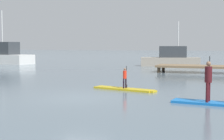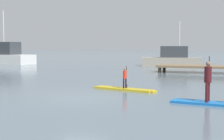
{
  "view_description": "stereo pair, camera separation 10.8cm",
  "coord_description": "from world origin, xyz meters",
  "px_view_note": "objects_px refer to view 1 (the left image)",
  "views": [
    {
      "loc": [
        6.59,
        -14.35,
        2.47
      ],
      "look_at": [
        0.52,
        2.87,
        1.1
      ],
      "focal_mm": 55.01,
      "sensor_mm": 36.0,
      "label": 1
    },
    {
      "loc": [
        6.69,
        -14.31,
        2.47
      ],
      "look_at": [
        0.52,
        2.87,
        1.1
      ],
      "focal_mm": 55.01,
      "sensor_mm": 36.0,
      "label": 2
    }
  ],
  "objects_px": {
    "paddler_adult": "(208,79)",
    "paddleboard_near": "(125,89)",
    "motor_boat_small_navy": "(171,59)",
    "paddleboard_far": "(216,103)",
    "fishing_boat_green_midground": "(2,56)",
    "paddler_child_solo": "(125,77)"
  },
  "relations": [
    {
      "from": "fishing_boat_green_midground",
      "to": "motor_boat_small_navy",
      "type": "distance_m",
      "value": 21.38
    },
    {
      "from": "paddler_child_solo",
      "to": "paddler_adult",
      "type": "relative_size",
      "value": 0.64
    },
    {
      "from": "fishing_boat_green_midground",
      "to": "paddleboard_far",
      "type": "bearing_deg",
      "value": -38.99
    },
    {
      "from": "paddleboard_near",
      "to": "motor_boat_small_navy",
      "type": "height_order",
      "value": "motor_boat_small_navy"
    },
    {
      "from": "paddler_child_solo",
      "to": "motor_boat_small_navy",
      "type": "distance_m",
      "value": 21.3
    },
    {
      "from": "paddleboard_far",
      "to": "paddler_adult",
      "type": "height_order",
      "value": "paddler_adult"
    },
    {
      "from": "paddler_child_solo",
      "to": "paddler_adult",
      "type": "distance_m",
      "value": 5.48
    },
    {
      "from": "paddleboard_near",
      "to": "paddler_adult",
      "type": "height_order",
      "value": "paddler_adult"
    },
    {
      "from": "motor_boat_small_navy",
      "to": "paddler_adult",
      "type": "bearing_deg",
      "value": -76.78
    },
    {
      "from": "paddleboard_far",
      "to": "motor_boat_small_navy",
      "type": "bearing_deg",
      "value": 103.93
    },
    {
      "from": "paddleboard_near",
      "to": "paddleboard_far",
      "type": "xyz_separation_m",
      "value": [
        4.89,
        -3.08,
        -0.0
      ]
    },
    {
      "from": "paddleboard_near",
      "to": "motor_boat_small_navy",
      "type": "relative_size",
      "value": 0.54
    },
    {
      "from": "fishing_boat_green_midground",
      "to": "motor_boat_small_navy",
      "type": "bearing_deg",
      "value": 6.07
    },
    {
      "from": "paddler_adult",
      "to": "paddleboard_far",
      "type": "bearing_deg",
      "value": -8.12
    },
    {
      "from": "paddler_child_solo",
      "to": "paddleboard_far",
      "type": "relative_size",
      "value": 0.33
    },
    {
      "from": "paddler_child_solo",
      "to": "fishing_boat_green_midground",
      "type": "height_order",
      "value": "fishing_boat_green_midground"
    },
    {
      "from": "fishing_boat_green_midground",
      "to": "motor_boat_small_navy",
      "type": "xyz_separation_m",
      "value": [
        21.26,
        2.26,
        -0.09
      ]
    },
    {
      "from": "paddleboard_near",
      "to": "fishing_boat_green_midground",
      "type": "relative_size",
      "value": 0.39
    },
    {
      "from": "paddler_child_solo",
      "to": "paddleboard_far",
      "type": "height_order",
      "value": "paddler_child_solo"
    },
    {
      "from": "paddler_adult",
      "to": "paddleboard_near",
      "type": "bearing_deg",
      "value": 146.36
    },
    {
      "from": "paddler_child_solo",
      "to": "paddler_adult",
      "type": "height_order",
      "value": "paddler_adult"
    },
    {
      "from": "paddleboard_near",
      "to": "paddler_child_solo",
      "type": "height_order",
      "value": "paddler_child_solo"
    }
  ]
}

